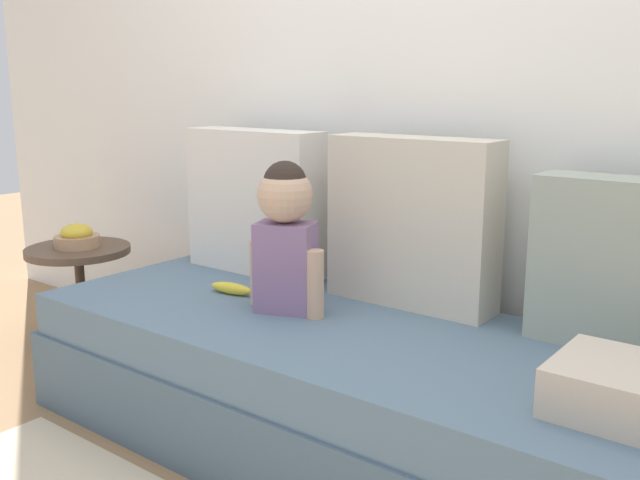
# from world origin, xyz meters

# --- Properties ---
(ground_plane) EXTENTS (12.00, 12.00, 0.00)m
(ground_plane) POSITION_xyz_m (0.00, 0.00, 0.00)
(ground_plane) COLOR #93704C
(back_wall) EXTENTS (5.43, 0.10, 2.22)m
(back_wall) POSITION_xyz_m (0.00, 0.54, 1.11)
(back_wall) COLOR white
(back_wall) RESTS_ON ground
(couch) EXTENTS (2.23, 0.82, 0.42)m
(couch) POSITION_xyz_m (0.00, 0.00, 0.21)
(couch) COLOR #495F70
(couch) RESTS_ON ground
(throw_pillow_left) EXTENTS (0.58, 0.16, 0.54)m
(throw_pillow_left) POSITION_xyz_m (-0.69, 0.31, 0.69)
(throw_pillow_left) COLOR silver
(throw_pillow_left) RESTS_ON couch
(throw_pillow_center) EXTENTS (0.57, 0.16, 0.55)m
(throw_pillow_center) POSITION_xyz_m (0.00, 0.31, 0.69)
(throw_pillow_center) COLOR beige
(throw_pillow_center) RESTS_ON couch
(throw_pillow_right) EXTENTS (0.55, 0.16, 0.47)m
(throw_pillow_right) POSITION_xyz_m (0.69, 0.31, 0.65)
(throw_pillow_right) COLOR #99A393
(throw_pillow_right) RESTS_ON couch
(toddler) EXTENTS (0.29, 0.18, 0.48)m
(toddler) POSITION_xyz_m (-0.28, 0.00, 0.68)
(toddler) COLOR gray
(toddler) RESTS_ON couch
(banana) EXTENTS (0.17, 0.07, 0.04)m
(banana) POSITION_xyz_m (-0.54, 0.02, 0.44)
(banana) COLOR yellow
(banana) RESTS_ON couch
(side_table) EXTENTS (0.43, 0.43, 0.46)m
(side_table) POSITION_xyz_m (-1.45, 0.02, 0.35)
(side_table) COLOR brown
(side_table) RESTS_ON ground
(fruit_bowl) EXTENTS (0.19, 0.19, 0.10)m
(fruit_bowl) POSITION_xyz_m (-1.45, 0.02, 0.50)
(fruit_bowl) COLOR tan
(fruit_bowl) RESTS_ON side_table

